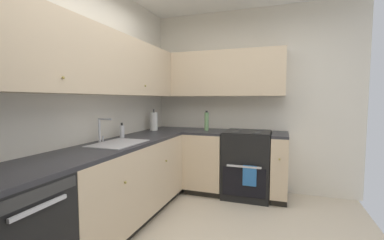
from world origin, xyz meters
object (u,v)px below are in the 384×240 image
(oven_range, at_px, (247,163))
(oil_bottle, at_px, (207,121))
(soap_bottle, at_px, (122,131))
(paper_towel_roll, at_px, (154,121))

(oven_range, bearing_deg, oil_bottle, 91.81)
(oven_range, bearing_deg, soap_bottle, 127.44)
(soap_bottle, bearing_deg, paper_towel_roll, -1.51)
(paper_towel_roll, bearing_deg, oil_bottle, -71.77)
(oven_range, height_order, oil_bottle, oil_bottle)
(soap_bottle, xyz_separation_m, paper_towel_roll, (0.76, -0.02, 0.05))
(paper_towel_roll, distance_m, oil_bottle, 0.76)
(oven_range, xyz_separation_m, paper_towel_roll, (-0.26, 1.31, 0.57))
(oven_range, distance_m, oil_bottle, 0.82)
(oven_range, relative_size, soap_bottle, 6.00)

